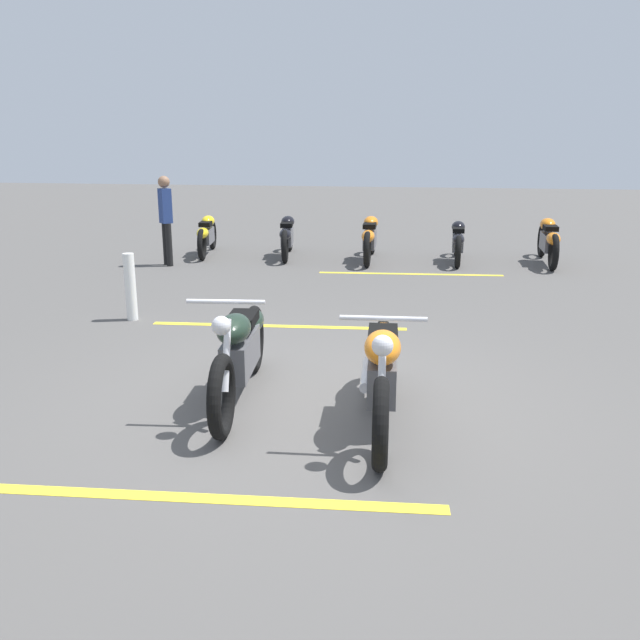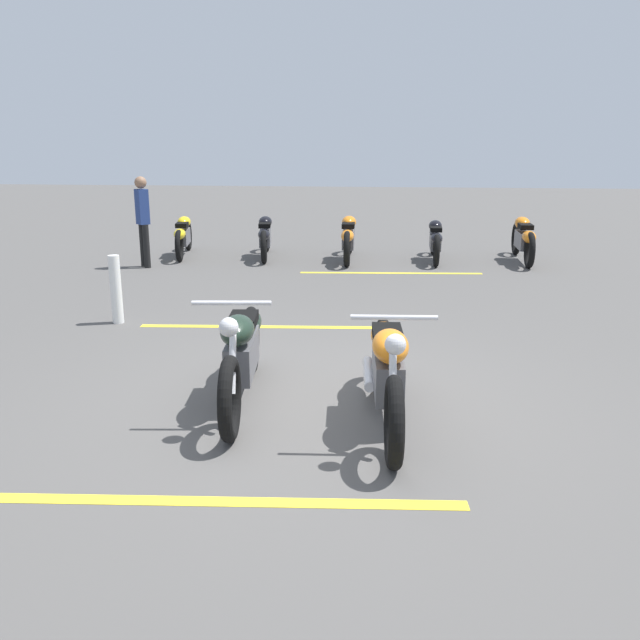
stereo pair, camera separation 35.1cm
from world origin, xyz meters
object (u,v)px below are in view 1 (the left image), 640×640
object	(u,v)px
motorcycle_dark_foreground	(240,348)
motorcycle_row_center	(370,238)
motorcycle_row_far_right	(207,234)
bollard_post	(130,287)
motorcycle_row_right	(287,236)
motorcycle_row_far_left	(549,240)
motorcycle_bright_foreground	(382,367)
bystander_near_row	(166,216)
motorcycle_row_left	(458,241)

from	to	relation	value
motorcycle_dark_foreground	motorcycle_row_center	distance (m)	7.38
motorcycle_row_far_right	bollard_post	xyz separation A→B (m)	(-5.12, -0.77, 0.01)
motorcycle_row_center	bollard_post	xyz separation A→B (m)	(-4.97, 2.57, -0.02)
motorcycle_row_right	bollard_post	distance (m)	5.21
motorcycle_row_right	bollard_post	xyz separation A→B (m)	(-5.13, 0.90, -0.00)
motorcycle_dark_foreground	motorcycle_row_far_left	size ratio (longest dim) A/B	1.00
motorcycle_dark_foreground	motorcycle_row_far_left	bearing A→B (deg)	147.51
motorcycle_bright_foreground	bollard_post	distance (m)	4.38
bollard_post	motorcycle_row_far_right	bearing A→B (deg)	8.57
motorcycle_dark_foreground	motorcycle_row_right	distance (m)	7.63
motorcycle_dark_foreground	motorcycle_row_far_right	world-z (taller)	motorcycle_dark_foreground
motorcycle_row_center	bollard_post	world-z (taller)	bollard_post
bystander_near_row	motorcycle_row_far_right	bearing A→B (deg)	-147.07
motorcycle_row_far_left	motorcycle_row_right	distance (m)	5.02
motorcycle_row_far_right	bollard_post	bearing A→B (deg)	177.77
motorcycle_row_right	motorcycle_row_far_right	size ratio (longest dim) A/B	1.03
motorcycle_row_far_right	bystander_near_row	bearing A→B (deg)	155.10
motorcycle_bright_foreground	bystander_near_row	size ratio (longest dim) A/B	1.36
motorcycle_row_far_left	motorcycle_row_far_right	xyz separation A→B (m)	(-0.11, 6.69, -0.03)
motorcycle_row_left	bystander_near_row	xyz separation A→B (m)	(-1.28, 5.34, 0.50)
motorcycle_row_center	motorcycle_row_left	bearing A→B (deg)	-87.04
motorcycle_bright_foreground	motorcycle_row_left	distance (m)	7.86
motorcycle_row_left	motorcycle_row_center	size ratio (longest dim) A/B	0.91
motorcycle_bright_foreground	motorcycle_row_far_left	bearing A→B (deg)	158.43
motorcycle_row_center	motorcycle_row_far_right	size ratio (longest dim) A/B	1.09
motorcycle_bright_foreground	motorcycle_row_left	world-z (taller)	motorcycle_bright_foreground
motorcycle_row_far_right	bystander_near_row	world-z (taller)	bystander_near_row
motorcycle_bright_foreground	motorcycle_dark_foreground	size ratio (longest dim) A/B	1.00
motorcycle_dark_foreground	motorcycle_row_left	distance (m)	7.80
motorcycle_row_right	motorcycle_row_left	bearing A→B (deg)	-99.02
motorcycle_row_center	motorcycle_row_far_right	distance (m)	3.35
motorcycle_row_far_left	bollard_post	world-z (taller)	bollard_post
motorcycle_bright_foreground	motorcycle_dark_foreground	world-z (taller)	same
motorcycle_row_right	motorcycle_row_far_right	xyz separation A→B (m)	(-0.01, 1.68, -0.01)
motorcycle_row_far_right	motorcycle_row_center	bearing A→B (deg)	-103.26
bollard_post	motorcycle_row_center	bearing A→B (deg)	-27.36
motorcycle_row_center	bollard_post	size ratio (longest dim) A/B	2.57
motorcycle_dark_foreground	bystander_near_row	world-z (taller)	bystander_near_row
motorcycle_row_far_left	motorcycle_row_left	world-z (taller)	motorcycle_row_far_left
motorcycle_dark_foreground	motorcycle_row_right	xyz separation A→B (m)	(7.52, 1.27, -0.03)
motorcycle_dark_foreground	motorcycle_bright_foreground	bearing A→B (deg)	70.51
motorcycle_dark_foreground	motorcycle_row_center	bearing A→B (deg)	170.62
motorcycle_dark_foreground	bollard_post	world-z (taller)	motorcycle_dark_foreground
motorcycle_row_left	motorcycle_row_right	world-z (taller)	motorcycle_row_right
motorcycle_bright_foreground	bollard_post	world-z (taller)	motorcycle_bright_foreground
motorcycle_bright_foreground	bystander_near_row	distance (m)	7.97
motorcycle_row_right	bystander_near_row	distance (m)	2.42
motorcycle_bright_foreground	motorcycle_row_center	distance (m)	7.72
motorcycle_row_left	motorcycle_row_right	distance (m)	3.34
motorcycle_bright_foreground	motorcycle_dark_foreground	distance (m)	1.31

